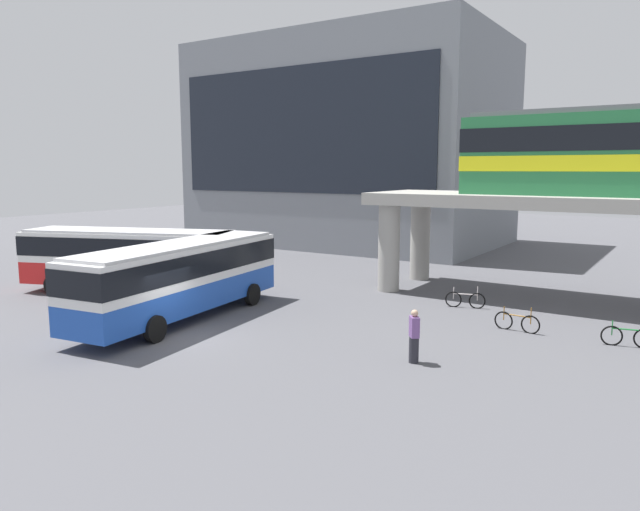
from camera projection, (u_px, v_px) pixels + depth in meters
The scene contains 9 objects.
ground_plane at pixel (324, 292), 30.24m from camera, with size 120.00×120.00×0.00m, color #515156.
station_building at pixel (351, 145), 50.35m from camera, with size 24.39×15.82×16.53m.
bus_main at pixel (181, 272), 24.46m from camera, with size 3.93×11.27×3.22m.
bus_secondary at pixel (130, 254), 29.65m from camera, with size 11.23×6.23×3.22m.
bicycle_silver at pixel (465, 300), 26.78m from camera, with size 1.74×0.55×1.04m.
bicycle_brown at pixel (517, 322), 22.88m from camera, with size 1.79×0.21×1.04m.
bicycle_green at pixel (628, 337), 20.89m from camera, with size 1.76×0.46×1.04m.
pedestrian_walking_across at pixel (414, 338), 19.10m from camera, with size 0.45×0.47×1.76m.
pedestrian_at_kerb at pixel (175, 253), 38.68m from camera, with size 0.47×0.47×1.66m.
Camera 1 is at (15.98, -14.98, 6.24)m, focal length 33.19 mm.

